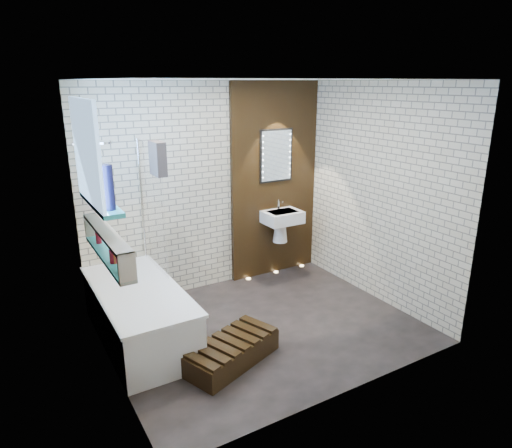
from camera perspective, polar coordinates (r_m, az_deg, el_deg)
ground at (r=5.14m, az=0.87°, el=-12.77°), size 3.20×3.20×0.00m
room_shell at (r=4.63m, az=0.95°, el=1.30°), size 3.24×3.20×2.60m
walnut_panel at (r=6.16m, az=2.31°, el=5.36°), size 1.30×0.06×2.60m
clerestory_window at (r=4.26m, az=-20.10°, el=7.14°), size 0.18×1.00×0.94m
display_niche at (r=4.25m, az=-18.08°, el=-2.49°), size 0.14×1.30×0.26m
bathtub at (r=4.94m, az=-14.41°, el=-10.83°), size 0.79×1.74×0.70m
bath_screen at (r=5.07m, az=-12.84°, el=2.06°), size 0.01×0.78×1.40m
towel at (r=4.68m, az=-12.18°, el=8.00°), size 0.10×0.26×0.34m
shower_head at (r=4.88m, az=-18.49°, el=9.66°), size 0.18×0.18×0.02m
washbasin at (r=6.13m, az=3.25°, el=0.35°), size 0.50×0.36×0.58m
led_mirror at (r=6.07m, az=2.55°, el=8.53°), size 0.50×0.02×0.70m
walnut_step at (r=4.54m, az=-3.11°, el=-15.72°), size 1.04×0.73×0.21m
niche_bottles at (r=4.14m, az=-17.64°, el=-3.44°), size 0.07×0.85×0.16m
sill_vases at (r=3.98m, az=-17.95°, el=4.36°), size 0.09×0.09×0.38m
floor_uplights at (r=6.50m, az=2.51°, el=-5.99°), size 0.96×0.06×0.01m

